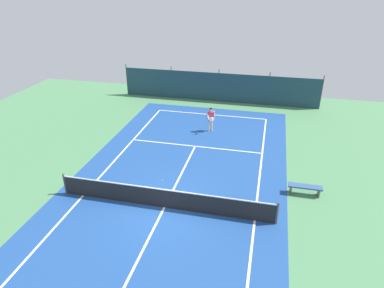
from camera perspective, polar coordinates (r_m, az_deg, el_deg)
The scene contains 8 objects.
ground_plane at distance 16.16m, azimuth -4.58°, elevation -10.41°, with size 36.00×36.00×0.00m, color #4C8456.
court_surface at distance 16.16m, azimuth -4.58°, elevation -10.40°, with size 11.02×26.60×0.01m.
tennis_net at distance 15.86m, azimuth -4.64°, elevation -8.93°, with size 10.12×0.10×1.10m.
back_fence at distance 29.56m, azimuth 4.52°, elevation 8.61°, with size 16.30×0.98×2.70m.
tennis_player at distance 23.20m, azimuth 3.10°, elevation 4.34°, with size 0.56×0.83×1.64m.
tennis_ball_near_player at distance 25.90m, azimuth 10.21°, elevation 4.15°, with size 0.07×0.07×0.07m, color #CCDB33.
tennis_ball_midcourt at distance 17.99m, azimuth -4.94°, elevation -6.07°, with size 0.07×0.07×0.07m, color #CCDB33.
courtside_bench at distance 17.62m, azimuth 18.20°, elevation -6.90°, with size 1.60×0.40×0.49m.
Camera 1 is at (4.19, -12.26, 9.66)m, focal length 32.24 mm.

